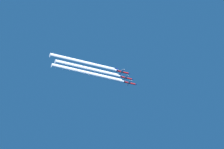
# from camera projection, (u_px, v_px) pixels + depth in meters

# --- Properties ---
(jet_lead) EXTENTS (8.13, 11.84, 2.85)m
(jet_lead) POSITION_uv_depth(u_px,v_px,m) (130.00, 83.00, 474.03)
(jet_lead) COLOR red
(jet_second_echelon) EXTENTS (8.13, 11.84, 2.85)m
(jet_second_echelon) POSITION_uv_depth(u_px,v_px,m) (126.00, 78.00, 466.12)
(jet_second_echelon) COLOR red
(jet_third_echelon) EXTENTS (8.13, 11.84, 2.85)m
(jet_third_echelon) POSITION_uv_depth(u_px,v_px,m) (123.00, 72.00, 457.46)
(jet_third_echelon) COLOR red
(smoke_trail_lead) EXTENTS (3.29, 58.69, 3.29)m
(smoke_trail_lead) POSITION_uv_depth(u_px,v_px,m) (88.00, 74.00, 462.92)
(smoke_trail_lead) COLOR white
(smoke_trail_second_echelon) EXTENTS (3.29, 52.06, 3.29)m
(smoke_trail_second_echelon) POSITION_uv_depth(u_px,v_px,m) (88.00, 69.00, 456.07)
(smoke_trail_second_echelon) COLOR white
(smoke_trail_third_echelon) EXTENTS (3.29, 52.08, 3.29)m
(smoke_trail_third_echelon) POSITION_uv_depth(u_px,v_px,m) (84.00, 63.00, 447.41)
(smoke_trail_third_echelon) COLOR white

